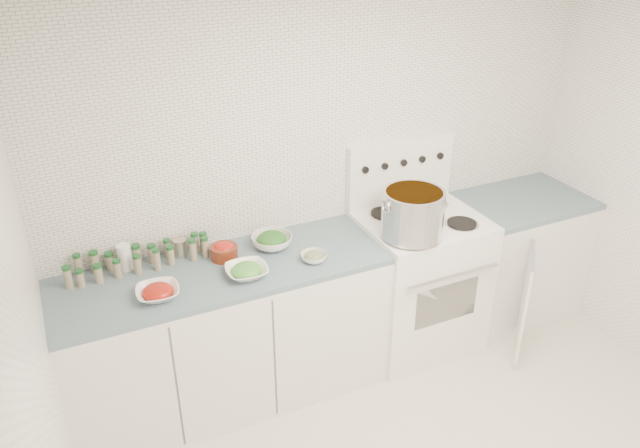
{
  "coord_description": "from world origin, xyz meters",
  "views": [
    {
      "loc": [
        -1.58,
        -1.7,
        2.73
      ],
      "look_at": [
        -0.25,
        1.14,
        1.08
      ],
      "focal_mm": 35.0,
      "sensor_mm": 36.0,
      "label": 1
    }
  ],
  "objects": [
    {
      "name": "stock_pot",
      "position": [
        0.29,
        1.02,
        1.1
      ],
      "size": [
        0.39,
        0.37,
        0.28
      ],
      "rotation": [
        0.0,
        0.0,
        0.12
      ],
      "color": "silver",
      "rests_on": "stove"
    },
    {
      "name": "counter_right",
      "position": [
        1.3,
        1.19,
        0.45
      ],
      "size": [
        0.89,
        0.92,
        0.9
      ],
      "color": "white",
      "rests_on": "ground"
    },
    {
      "name": "bowl_broccoli",
      "position": [
        -0.48,
        1.3,
        0.94
      ],
      "size": [
        0.28,
        0.28,
        0.1
      ],
      "color": "white",
      "rests_on": "counter_left"
    },
    {
      "name": "bowl_snowpea",
      "position": [
        -0.72,
        1.07,
        0.93
      ],
      "size": [
        0.24,
        0.24,
        0.08
      ],
      "color": "white",
      "rests_on": "counter_left"
    },
    {
      "name": "tin_can",
      "position": [
        -0.99,
        1.44,
        0.95
      ],
      "size": [
        0.09,
        0.09,
        0.1
      ],
      "primitive_type": "cylinder",
      "rotation": [
        0.0,
        0.0,
        -0.24
      ],
      "color": "#9C9584",
      "rests_on": "counter_left"
    },
    {
      "name": "bowl_tomato",
      "position": [
        -1.2,
        1.07,
        0.93
      ],
      "size": [
        0.24,
        0.24,
        0.07
      ],
      "color": "white",
      "rests_on": "counter_left"
    },
    {
      "name": "salt_canister",
      "position": [
        -1.3,
        1.42,
        0.97
      ],
      "size": [
        0.09,
        0.09,
        0.15
      ],
      "primitive_type": "cylinder",
      "rotation": [
        0.0,
        0.0,
        -0.21
      ],
      "color": "white",
      "rests_on": "counter_left"
    },
    {
      "name": "stove",
      "position": [
        0.48,
        1.19,
        0.5
      ],
      "size": [
        0.76,
        0.7,
        1.36
      ],
      "color": "white",
      "rests_on": "ground"
    },
    {
      "name": "counter_left",
      "position": [
        -0.82,
        1.19,
        0.45
      ],
      "size": [
        1.85,
        0.62,
        0.9
      ],
      "color": "white",
      "rests_on": "ground"
    },
    {
      "name": "spice_cluster",
      "position": [
        -1.23,
        1.4,
        0.96
      ],
      "size": [
        0.79,
        0.16,
        0.14
      ],
      "color": "gray",
      "rests_on": "counter_left"
    },
    {
      "name": "bowl_pepper",
      "position": [
        -0.78,
        1.3,
        0.95
      ],
      "size": [
        0.16,
        0.16,
        0.1
      ],
      "color": "#5F2110",
      "rests_on": "counter_left"
    },
    {
      "name": "room_walls",
      "position": [
        0.0,
        0.0,
        1.56
      ],
      "size": [
        3.54,
        3.04,
        2.52
      ],
      "color": "white",
      "rests_on": "ground"
    },
    {
      "name": "bowl_zucchini",
      "position": [
        -0.33,
        1.06,
        0.93
      ],
      "size": [
        0.15,
        0.15,
        0.06
      ],
      "color": "white",
      "rests_on": "counter_left"
    }
  ]
}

